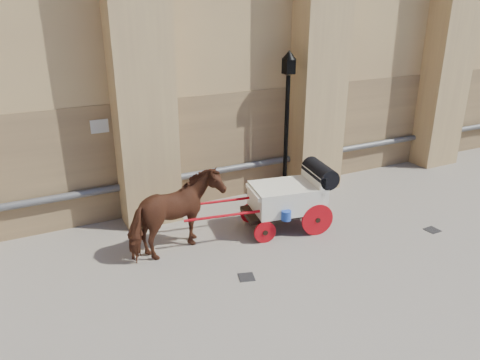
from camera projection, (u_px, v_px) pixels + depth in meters
ground at (250, 279)px, 9.55m from camera, size 90.00×90.00×0.00m
horse at (176, 215)px, 10.23m from camera, size 2.38×1.62×1.84m
carriage at (292, 195)px, 11.37m from camera, size 3.81×1.59×1.62m
street_lamp at (287, 122)px, 12.74m from camera, size 0.38×0.38×4.08m
drain_grate_near at (246, 277)px, 9.60m from camera, size 0.39×0.39×0.01m
drain_grate_far at (432, 230)px, 11.53m from camera, size 0.34×0.34×0.01m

